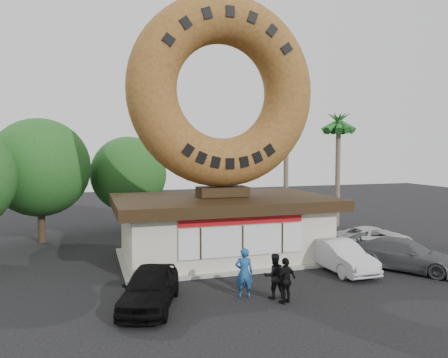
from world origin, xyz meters
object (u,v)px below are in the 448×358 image
Objects in this scene: giant_donut at (222,91)px; street_lamp at (157,167)px; donut_shop at (223,225)px; person_center at (274,276)px; car_grey at (405,255)px; person_right at (286,280)px; car_silver at (340,256)px; person_left at (244,273)px; car_black at (150,287)px; car_white at (374,238)px.

giant_donut is 11.03m from street_lamp.
person_center is at bearing -89.43° from donut_shop.
giant_donut is at bearing 112.24° from car_grey.
street_lamp is at bearing -107.29° from person_right.
street_lamp is 1.83× the size of car_silver.
car_grey is (8.69, 1.30, -0.25)m from person_left.
giant_donut is 1.24× the size of street_lamp.
person_left is 3.67m from car_black.
person_right is 5.40m from car_silver.
giant_donut is 5.71× the size of person_right.
street_lamp is 16.48m from person_left.
giant_donut is at bearing -84.38° from person_center.
person_right is 0.40× the size of car_black.
person_right reaches higher than car_grey.
giant_donut is 5.07× the size of person_left.
person_center is at bearing -89.43° from giant_donut.
person_center reaches higher than person_right.
donut_shop is at bearing -79.50° from street_lamp.
car_silver is at bearing -144.70° from person_left.
person_left is (-1.02, -6.06, -0.79)m from donut_shop.
donut_shop is 2.56× the size of car_black.
car_black is 14.78m from car_white.
person_right is at bearing -83.04° from street_lamp.
person_left is at bearing 119.85° from car_white.
car_black is at bearing -127.73° from donut_shop.
person_center is 7.80m from car_grey.
giant_donut is 2.27× the size of car_silver.
donut_shop is at bearing 71.66° from car_black.
giant_donut reaches higher than car_black.
person_left is 0.39× the size of car_grey.
giant_donut is 1.97× the size of car_grey.
person_center reaches higher than car_silver.
person_right reaches higher than car_white.
person_center is at bearing -99.45° from person_right.
person_left is 11.48m from car_white.
street_lamp reaches higher than donut_shop.
donut_shop is at bearing -90.00° from giant_donut.
person_left reaches higher than person_center.
giant_donut is 12.15m from car_white.
car_grey is (12.35, 1.29, -0.02)m from car_black.
giant_donut is 10.66m from person_right.
person_right is at bearing 128.07° from car_white.
street_lamp is 1.74× the size of car_white.
street_lamp is 17.00m from person_center.
car_silver is (6.45, -13.99, -3.76)m from street_lamp.
street_lamp reaches higher than person_center.
street_lamp is 17.68m from person_right.
donut_shop reaches higher than car_grey.
donut_shop is 5.74× the size of person_left.
person_left is 8.79m from car_grey.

